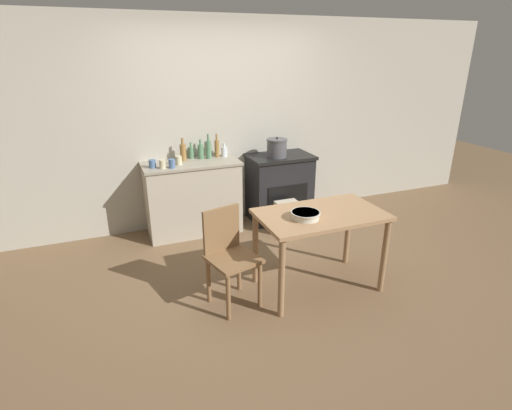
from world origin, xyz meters
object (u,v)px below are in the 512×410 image
(chair, at_px, (229,254))
(bottle_far_left, at_px, (217,148))
(bottle_mid_left, at_px, (209,149))
(bottle_center_right, at_px, (201,151))
(cup_end_right, at_px, (179,160))
(cup_mid_right, at_px, (172,164))
(cup_far_right, at_px, (162,164))
(bottle_center_left, at_px, (224,151))
(stove, at_px, (279,187))
(work_table, at_px, (320,224))
(bottle_center, at_px, (191,152))
(mixing_bowl_large, at_px, (306,215))
(flour_sack, at_px, (287,217))
(stock_pot, at_px, (277,148))
(cup_right, at_px, (152,164))
(bottle_left, at_px, (183,152))

(chair, bearing_deg, bottle_far_left, 61.73)
(chair, height_order, bottle_mid_left, bottle_mid_left)
(bottle_center_right, relative_size, cup_end_right, 2.27)
(bottle_mid_left, height_order, cup_mid_right, bottle_mid_left)
(chair, relative_size, cup_far_right, 8.73)
(bottle_far_left, height_order, bottle_center_left, bottle_far_left)
(chair, bearing_deg, bottle_center_right, 68.39)
(bottle_center_right, height_order, cup_far_right, bottle_center_right)
(stove, xyz_separation_m, bottle_center_left, (-0.72, 0.12, 0.52))
(stove, relative_size, bottle_mid_left, 2.94)
(work_table, relative_size, bottle_center, 5.81)
(bottle_center, height_order, cup_end_right, bottle_center)
(bottle_center_left, distance_m, cup_far_right, 0.85)
(mixing_bowl_large, distance_m, cup_mid_right, 1.81)
(bottle_far_left, height_order, bottle_center, bottle_far_left)
(stove, distance_m, bottle_center_left, 0.90)
(work_table, xyz_separation_m, cup_far_right, (-1.16, 1.54, 0.29))
(bottle_center, height_order, cup_far_right, bottle_center)
(cup_far_right, height_order, cup_end_right, cup_end_right)
(bottle_center, xyz_separation_m, bottle_center_right, (0.11, -0.05, 0.02))
(flour_sack, distance_m, mixing_bowl_large, 1.50)
(chair, bearing_deg, cup_end_right, 79.16)
(bottle_center_left, bearing_deg, flour_sack, -43.57)
(bottle_mid_left, bearing_deg, stock_pot, -11.79)
(cup_right, bearing_deg, bottle_center_left, 11.95)
(mixing_bowl_large, xyz_separation_m, bottle_left, (-0.67, 1.87, 0.20))
(bottle_far_left, height_order, cup_end_right, bottle_far_left)
(cup_mid_right, bearing_deg, bottle_center_right, 35.05)
(work_table, distance_m, bottle_mid_left, 1.90)
(stove, height_order, stock_pot, stock_pot)
(bottle_mid_left, distance_m, cup_end_right, 0.44)
(stock_pot, bearing_deg, bottle_center, 166.37)
(stove, distance_m, flour_sack, 0.53)
(flour_sack, distance_m, bottle_center_right, 1.34)
(stock_pot, relative_size, bottle_center, 1.33)
(stove, bearing_deg, cup_far_right, -174.58)
(bottle_left, distance_m, cup_mid_right, 0.34)
(mixing_bowl_large, relative_size, cup_far_right, 2.57)
(chair, xyz_separation_m, bottle_left, (-0.01, 1.72, 0.52))
(stove, bearing_deg, bottle_mid_left, 173.50)
(flour_sack, height_order, mixing_bowl_large, mixing_bowl_large)
(bottle_mid_left, relative_size, cup_right, 3.22)
(stove, xyz_separation_m, stock_pot, (-0.08, -0.07, 0.55))
(stove, relative_size, bottle_far_left, 3.02)
(cup_far_right, bearing_deg, bottle_mid_left, 22.34)
(mixing_bowl_large, bearing_deg, cup_end_right, 114.20)
(bottle_center, relative_size, cup_far_right, 1.96)
(stove, height_order, work_table, stove)
(stove, height_order, cup_right, cup_right)
(bottle_far_left, relative_size, bottle_center_right, 1.22)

